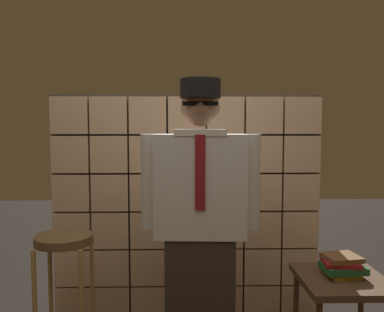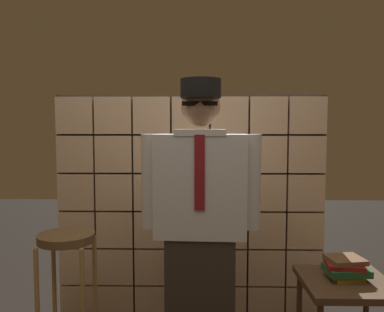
% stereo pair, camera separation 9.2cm
% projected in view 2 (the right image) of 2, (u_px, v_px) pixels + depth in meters
% --- Properties ---
extents(glass_block_wall, '(2.01, 0.10, 1.73)m').
position_uv_depth(glass_block_wall, '(191.00, 210.00, 2.93)').
color(glass_block_wall, '#E0B78C').
rests_on(glass_block_wall, ground).
extents(standing_person, '(0.69, 0.30, 1.74)m').
position_uv_depth(standing_person, '(200.00, 224.00, 2.27)').
color(standing_person, '#382D23').
rests_on(standing_person, ground).
extents(bar_stool, '(0.34, 0.34, 0.83)m').
position_uv_depth(bar_stool, '(67.00, 268.00, 2.38)').
color(bar_stool, brown).
rests_on(bar_stool, ground).
extents(side_table, '(0.52, 0.52, 0.55)m').
position_uv_depth(side_table, '(346.00, 292.00, 2.35)').
color(side_table, '#513823').
rests_on(side_table, ground).
extents(book_stack, '(0.26, 0.22, 0.13)m').
position_uv_depth(book_stack, '(345.00, 268.00, 2.36)').
color(book_stack, olive).
rests_on(book_stack, side_table).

